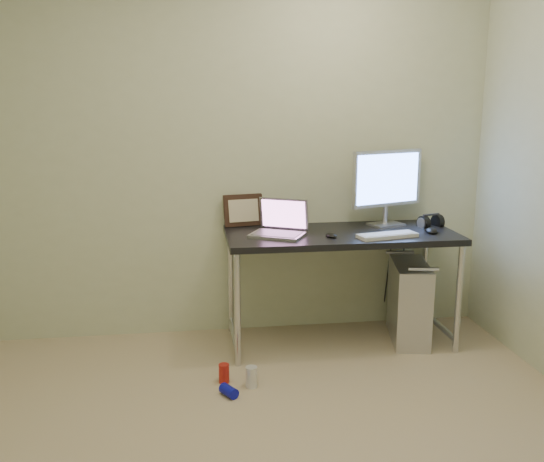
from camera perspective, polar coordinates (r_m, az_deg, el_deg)
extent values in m
cube|color=beige|center=(4.07, -3.84, 7.48)|extent=(3.50, 0.02, 2.50)
cube|color=black|center=(3.94, 6.50, -0.40)|extent=(1.48, 0.65, 0.04)
cylinder|color=silver|center=(3.66, -3.27, -7.45)|extent=(0.04, 0.04, 0.71)
cylinder|color=silver|center=(4.20, -3.92, -4.83)|extent=(0.04, 0.04, 0.71)
cylinder|color=silver|center=(4.02, 17.17, -6.19)|extent=(0.04, 0.04, 0.71)
cylinder|color=silver|center=(4.51, 14.14, -3.96)|extent=(0.04, 0.04, 0.71)
cylinder|color=silver|center=(4.03, -3.57, -9.77)|extent=(0.04, 0.57, 0.04)
cylinder|color=silver|center=(4.35, 15.35, -8.47)|extent=(0.04, 0.57, 0.04)
cube|color=#B3B2B7|center=(4.18, 12.78, -6.50)|extent=(0.32, 0.54, 0.53)
cylinder|color=silver|center=(3.91, 14.07, -3.51)|extent=(0.19, 0.06, 0.03)
cylinder|color=silver|center=(4.29, 11.97, -1.99)|extent=(0.19, 0.06, 0.03)
cylinder|color=black|center=(4.40, 10.88, -3.63)|extent=(0.01, 0.16, 0.69)
cylinder|color=black|center=(4.41, 12.06, -3.89)|extent=(0.02, 0.11, 0.71)
cylinder|color=#B21F17|center=(3.57, -4.54, -13.22)|extent=(0.08, 0.08, 0.11)
cylinder|color=silver|center=(3.51, -1.95, -13.56)|extent=(0.07, 0.07, 0.12)
cylinder|color=#0D0FAA|center=(3.44, -4.08, -14.79)|extent=(0.11, 0.12, 0.06)
cube|color=silver|center=(3.80, 0.51, -0.36)|extent=(0.39, 0.35, 0.02)
cube|color=gray|center=(3.80, 0.51, -0.22)|extent=(0.34, 0.30, 0.00)
cube|color=gray|center=(3.89, 1.12, 1.63)|extent=(0.31, 0.19, 0.21)
cube|color=#8C5181|center=(3.89, 1.14, 1.61)|extent=(0.27, 0.17, 0.18)
cube|color=silver|center=(4.18, 10.66, 0.61)|extent=(0.26, 0.22, 0.02)
cylinder|color=silver|center=(4.19, 10.61, 1.57)|extent=(0.04, 0.04, 0.12)
cube|color=silver|center=(4.14, 10.79, 4.90)|extent=(0.52, 0.22, 0.38)
cube|color=#527DEB|center=(4.12, 10.89, 4.86)|extent=(0.47, 0.17, 0.33)
cube|color=silver|center=(3.84, 10.80, -0.41)|extent=(0.40, 0.20, 0.02)
ellipsoid|color=black|center=(4.02, 14.80, 0.12)|extent=(0.10, 0.13, 0.04)
ellipsoid|color=black|center=(3.79, 5.61, -0.31)|extent=(0.07, 0.11, 0.03)
cylinder|color=black|center=(4.19, 13.96, 0.76)|extent=(0.07, 0.11, 0.10)
cylinder|color=black|center=(4.24, 15.46, 0.80)|extent=(0.07, 0.11, 0.10)
cube|color=black|center=(4.21, 14.75, 1.50)|extent=(0.13, 0.05, 0.01)
cube|color=black|center=(4.09, -2.70, 1.97)|extent=(0.28, 0.12, 0.22)
cylinder|color=silver|center=(4.09, 0.32, 1.09)|extent=(0.01, 0.01, 0.09)
cylinder|color=silver|center=(4.07, 0.32, 1.87)|extent=(0.05, 0.04, 0.04)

